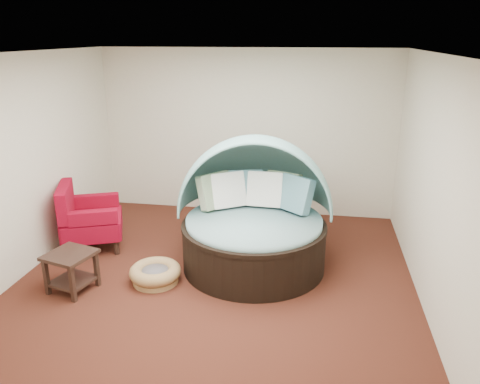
% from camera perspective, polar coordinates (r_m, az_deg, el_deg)
% --- Properties ---
extents(floor, '(5.00, 5.00, 0.00)m').
position_cam_1_polar(floor, '(6.18, -2.86, -10.39)').
color(floor, '#4B2015').
rests_on(floor, ground).
extents(wall_back, '(5.00, 0.00, 5.00)m').
position_cam_1_polar(wall_back, '(8.02, 0.83, 7.18)').
color(wall_back, beige).
rests_on(wall_back, floor).
extents(wall_front, '(5.00, 0.00, 5.00)m').
position_cam_1_polar(wall_front, '(3.41, -12.41, -9.74)').
color(wall_front, beige).
rests_on(wall_front, floor).
extents(wall_left, '(0.00, 5.00, 5.00)m').
position_cam_1_polar(wall_left, '(6.63, -24.70, 3.00)').
color(wall_left, beige).
rests_on(wall_left, floor).
extents(wall_right, '(0.00, 5.00, 5.00)m').
position_cam_1_polar(wall_right, '(5.65, 22.48, 0.79)').
color(wall_right, beige).
rests_on(wall_right, floor).
extents(ceiling, '(5.00, 5.00, 0.00)m').
position_cam_1_polar(ceiling, '(5.40, -3.36, 16.54)').
color(ceiling, white).
rests_on(ceiling, wall_back).
extents(canopy_daybed, '(2.20, 2.12, 1.76)m').
position_cam_1_polar(canopy_daybed, '(6.23, 1.77, -1.82)').
color(canopy_daybed, black).
rests_on(canopy_daybed, floor).
extents(pet_basket, '(0.78, 0.78, 0.23)m').
position_cam_1_polar(pet_basket, '(6.12, -10.28, -9.74)').
color(pet_basket, '#996E45').
rests_on(pet_basket, floor).
extents(red_armchair, '(1.09, 1.09, 0.98)m').
position_cam_1_polar(red_armchair, '(7.18, -18.13, -3.07)').
color(red_armchair, black).
rests_on(red_armchair, floor).
extents(side_table, '(0.63, 0.63, 0.50)m').
position_cam_1_polar(side_table, '(6.11, -19.90, -8.52)').
color(side_table, black).
rests_on(side_table, floor).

